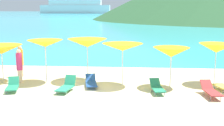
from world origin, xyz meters
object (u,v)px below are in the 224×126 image
Objects in this scene: lounge_chair_3 at (91,82)px; cruise_ship at (75,4)px; umbrella_4 at (123,47)px; umbrella_3 at (87,43)px; lounge_chair_2 at (13,86)px; beachgoer_1 at (19,65)px; umbrella_6 at (216,48)px; lounge_chair_0 at (66,86)px; lounge_chair_1 at (211,90)px; umbrella_1 at (1,49)px; umbrella_5 at (171,52)px; lounge_chair_5 at (157,87)px; umbrella_2 at (45,44)px; beachgoer_0 at (21,60)px.

cruise_ship reaches higher than lounge_chair_3.
umbrella_4 reaches higher than lounge_chair_3.
lounge_chair_2 is (-3.37, -2.43, -1.88)m from umbrella_3.
umbrella_6 is at bearing -162.79° from beachgoer_1.
lounge_chair_1 is (6.87, -0.32, 0.03)m from lounge_chair_0.
umbrella_1 is 4.61m from lounge_chair_0.
lounge_chair_0 is 0.02× the size of cruise_ship.
umbrella_6 is at bearing 19.11° from umbrella_5.
umbrella_3 is 1.08× the size of umbrella_6.
umbrella_4 is 2.79m from lounge_chair_5.
umbrella_4 reaches higher than umbrella_5.
umbrella_2 is 2.29m from umbrella_3.
umbrella_5 is at bearing -4.17° from umbrella_2.
umbrella_4 is at bearing 0.69° from lounge_chair_2.
lounge_chair_3 is (-6.57, -1.15, -1.71)m from umbrella_6.
umbrella_6 is 1.59× the size of lounge_chair_2.
umbrella_2 is at bearing 43.00° from lounge_chair_2.
umbrella_6 is at bearing 22.28° from lounge_chair_5.
beachgoer_1 is (-7.38, 1.34, 0.73)m from lounge_chair_5.
lounge_chair_0 is 4.45m from lounge_chair_5.
beachgoer_1 reaches higher than lounge_chair_1.
umbrella_4 reaches higher than umbrella_6.
umbrella_3 is 1.28× the size of beachgoer_0.
beachgoer_0 is (-11.09, 0.80, -0.96)m from umbrella_6.
lounge_chair_5 is (3.36, -0.80, 0.03)m from lounge_chair_3.
umbrella_6 is (11.65, 0.39, 0.15)m from umbrella_1.
cruise_ship reaches higher than lounge_chair_1.
lounge_chair_0 is 0.81× the size of beachgoer_0.
umbrella_3 is at bearing 166.70° from umbrella_5.
lounge_chair_2 is at bearing -54.22° from umbrella_1.
lounge_chair_5 is at bearing -25.43° from lounge_chair_3.
beachgoer_0 is at bearing 169.12° from umbrella_5.
lounge_chair_0 is 249.79m from cruise_ship.
umbrella_1 is at bearing 161.95° from lounge_chair_1.
lounge_chair_1 is 0.91× the size of beachgoer_1.
lounge_chair_5 is 0.82× the size of beachgoer_0.
umbrella_6 is 10.70m from lounge_chair_2.
umbrella_1 is 4.74m from umbrella_3.
beachgoer_0 is (-6.14, 1.49, -1.04)m from umbrella_4.
lounge_chair_0 is (4.00, -1.70, -1.53)m from umbrella_1.
umbrella_5 is 1.39× the size of lounge_chair_0.
lounge_chair_5 is at bearing 12.53° from lounge_chair_0.
umbrella_1 is 2.74m from lounge_chair_2.
lounge_chair_1 is at bearing -22.41° from umbrella_4.
cruise_ship reaches higher than lounge_chair_5.
umbrella_4 is 1.42× the size of lounge_chair_3.
umbrella_1 is 1.54m from beachgoer_0.
umbrella_3 is 3.89m from beachgoer_1.
umbrella_2 reaches higher than beachgoer_1.
umbrella_1 is 1.15× the size of umbrella_5.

